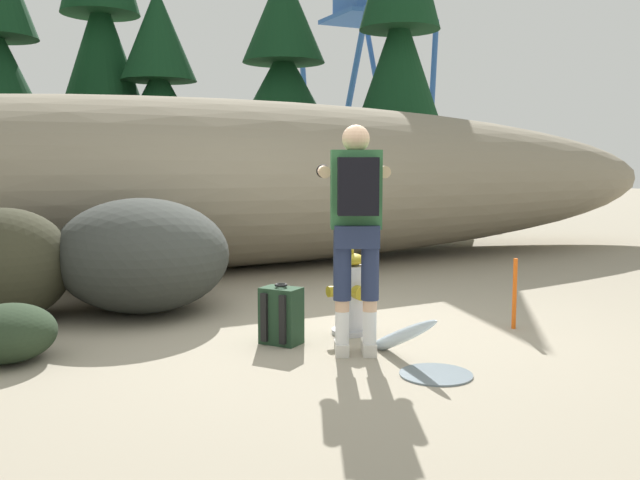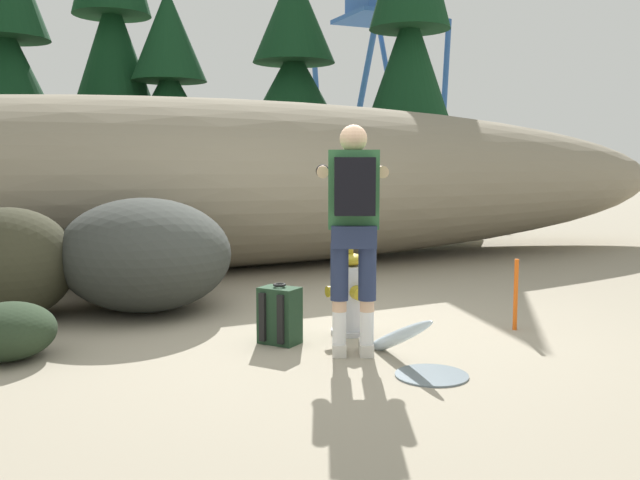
% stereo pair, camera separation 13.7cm
% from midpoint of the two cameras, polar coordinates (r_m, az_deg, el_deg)
% --- Properties ---
extents(ground_plane, '(56.00, 56.00, 0.04)m').
position_cam_midpoint_polar(ground_plane, '(5.62, 0.06, -8.18)').
color(ground_plane, gray).
extents(dirt_embankment, '(15.92, 3.20, 2.23)m').
position_cam_midpoint_polar(dirt_embankment, '(9.24, -10.69, 4.60)').
color(dirt_embankment, gray).
rests_on(dirt_embankment, ground_plane).
extents(fire_hydrant, '(0.41, 0.35, 0.72)m').
position_cam_midpoint_polar(fire_hydrant, '(5.62, 1.83, -4.53)').
color(fire_hydrant, '#B2B2B7').
rests_on(fire_hydrant, ground_plane).
extents(hydrant_water_jet, '(0.48, 1.33, 0.59)m').
position_cam_midpoint_polar(hydrant_water_jet, '(5.00, 6.00, -8.70)').
color(hydrant_water_jet, silver).
rests_on(hydrant_water_jet, ground_plane).
extents(utility_worker, '(0.76, 1.04, 1.67)m').
position_cam_midpoint_polar(utility_worker, '(4.97, 2.19, 2.49)').
color(utility_worker, beige).
rests_on(utility_worker, ground_plane).
extents(spare_backpack, '(0.36, 0.36, 0.47)m').
position_cam_midpoint_polar(spare_backpack, '(5.37, -3.93, -6.30)').
color(spare_backpack, '#1E3823').
rests_on(spare_backpack, ground_plane).
extents(boulder_large, '(1.81, 1.98, 1.07)m').
position_cam_midpoint_polar(boulder_large, '(6.68, -15.13, -1.20)').
color(boulder_large, '#323531').
rests_on(boulder_large, ground_plane).
extents(boulder_mid, '(1.60, 1.57, 1.01)m').
position_cam_midpoint_polar(boulder_mid, '(6.63, -25.26, -1.92)').
color(boulder_mid, '#333222').
rests_on(boulder_mid, ground_plane).
extents(boulder_small, '(0.87, 0.90, 0.41)m').
position_cam_midpoint_polar(boulder_small, '(5.38, -25.10, -6.99)').
color(boulder_small, '#243220').
rests_on(boulder_small, ground_plane).
extents(pine_tree_center, '(2.34, 2.34, 7.21)m').
position_cam_midpoint_polar(pine_tree_center, '(14.68, -17.93, 15.44)').
color(pine_tree_center, '#47331E').
rests_on(pine_tree_center, ground_plane).
extents(pine_tree_right, '(2.23, 2.23, 4.70)m').
position_cam_midpoint_polar(pine_tree_right, '(13.86, -13.46, 11.45)').
color(pine_tree_right, '#47331E').
rests_on(pine_tree_right, ground_plane).
extents(pine_tree_far_right, '(2.66, 2.66, 5.47)m').
position_cam_midpoint_polar(pine_tree_far_right, '(14.84, -3.30, 13.13)').
color(pine_tree_far_right, '#47331E').
rests_on(pine_tree_far_right, ground_plane).
extents(pine_tree_ridge_end, '(2.44, 2.44, 6.90)m').
position_cam_midpoint_polar(pine_tree_ridge_end, '(14.06, 6.30, 14.93)').
color(pine_tree_ridge_end, '#47331E').
rests_on(pine_tree_ridge_end, ground_plane).
extents(survey_stake, '(0.04, 0.04, 0.60)m').
position_cam_midpoint_polar(survey_stake, '(6.01, 15.20, -4.32)').
color(survey_stake, '#E55914').
rests_on(survey_stake, ground_plane).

